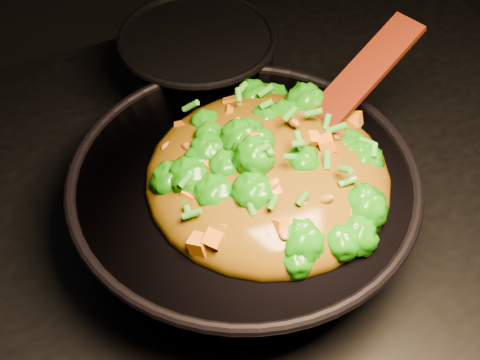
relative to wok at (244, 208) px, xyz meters
name	(u,v)px	position (x,y,z in m)	size (l,w,h in m)	color
wok	(244,208)	(0.00, 0.00, 0.00)	(0.41, 0.41, 0.12)	black
stir_fry	(269,151)	(0.02, -0.02, 0.11)	(0.29, 0.29, 0.10)	#1A7908
spatula	(335,105)	(0.13, 0.02, 0.11)	(0.30, 0.04, 0.01)	#331304
back_pot	(199,69)	(0.06, 0.27, 0.01)	(0.23, 0.23, 0.13)	black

